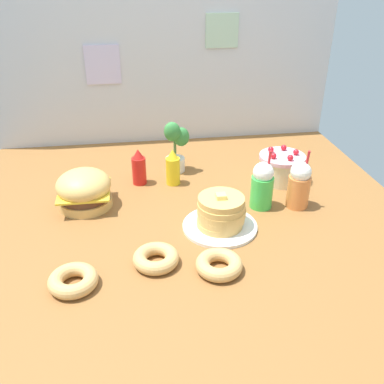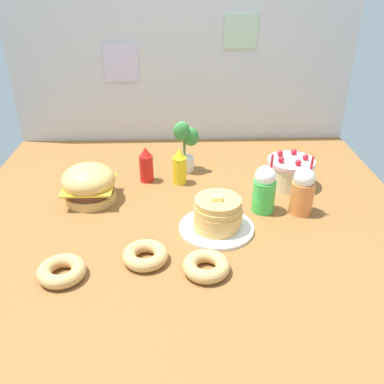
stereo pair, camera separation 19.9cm
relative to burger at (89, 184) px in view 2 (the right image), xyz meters
name	(u,v)px [view 2 (the right image)]	position (x,y,z in m)	size (l,w,h in m)	color
ground_plane	(187,224)	(0.49, -0.23, -0.10)	(2.18, 2.13, 0.02)	brown
back_wall	(182,69)	(0.49, 0.84, 0.38)	(2.18, 0.04, 0.94)	silver
burger	(89,184)	(0.00, 0.00, 0.00)	(0.27, 0.27, 0.19)	#DBA859
pancake_stack	(217,216)	(0.62, -0.29, -0.02)	(0.34, 0.34, 0.18)	white
layer_cake	(290,172)	(1.05, 0.13, -0.01)	(0.25, 0.25, 0.18)	beige
ketchup_bottle	(146,165)	(0.28, 0.21, 0.00)	(0.08, 0.08, 0.20)	red
mustard_bottle	(179,167)	(0.46, 0.18, 0.00)	(0.08, 0.08, 0.20)	yellow
cream_soda_cup	(264,189)	(0.86, -0.13, 0.03)	(0.11, 0.11, 0.30)	green
orange_float_cup	(303,191)	(1.04, -0.16, 0.03)	(0.11, 0.11, 0.30)	orange
donut_pink_glaze	(62,271)	(0.00, -0.60, -0.06)	(0.19, 0.19, 0.06)	tan
donut_chocolate	(145,255)	(0.31, -0.51, -0.06)	(0.19, 0.19, 0.06)	tan
donut_vanilla	(206,266)	(0.55, -0.59, -0.06)	(0.19, 0.19, 0.06)	tan
potted_plant	(185,144)	(0.49, 0.33, 0.07)	(0.14, 0.12, 0.31)	white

